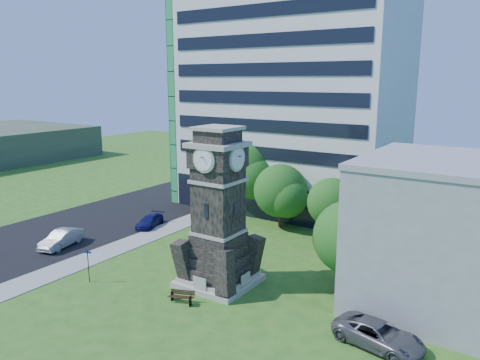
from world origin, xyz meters
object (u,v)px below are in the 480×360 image
Objects in this scene: car_east_lot at (379,335)px; park_bench at (182,296)px; clock_tower at (219,218)px; car_street_north at (150,221)px; street_sign at (88,262)px; car_street_mid at (61,239)px.

park_bench is at bearing 109.91° from car_east_lot.
clock_tower is 2.25× the size of car_east_lot.
street_sign is at bearing -81.60° from car_street_north.
car_street_mid is 9.47m from car_street_north.
street_sign is at bearing -147.15° from clock_tower.
car_east_lot is (30.37, -0.28, -0.03)m from car_street_mid.
park_bench is at bearing -10.60° from street_sign.
street_sign is (-21.69, -3.55, 0.90)m from car_east_lot.
street_sign reaches higher than car_east_lot.
clock_tower is 17.04m from car_street_north.
car_street_north is 1.59× the size of street_sign.
clock_tower is 10.81m from street_sign.
car_street_north is 14.31m from street_sign.
car_street_mid is 1.80× the size of street_sign.
car_street_north is 0.77× the size of car_east_lot.
car_street_mid is 9.53m from street_sign.
clock_tower reaches higher than car_street_mid.
car_street_mid is at bearing 150.24° from park_bench.
car_street_north is at bearing 119.57° from park_bench.
car_east_lot is at bearing -14.01° from car_street_mid.
car_street_north is (-14.62, 7.40, -4.67)m from clock_tower.
car_east_lot reaches higher than car_street_north.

